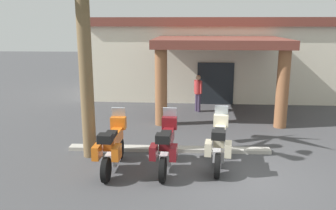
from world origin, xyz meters
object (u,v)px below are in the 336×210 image
motorcycle_maroon (166,147)px  motorcycle_cream (219,143)px  motel_building (214,56)px  pedestrian (198,91)px  palm_tree_roadside (83,12)px  motorcycle_orange (112,147)px

motorcycle_maroon → motorcycle_cream: bearing=-73.3°
motel_building → pedestrian: motel_building is taller
motel_building → motorcycle_maroon: 11.08m
pedestrian → motorcycle_maroon: bearing=44.1°
palm_tree_roadside → motorcycle_cream: bearing=-9.6°
motorcycle_orange → palm_tree_roadside: 3.90m
motorcycle_maroon → motorcycle_orange: bearing=96.8°
motorcycle_maroon → pedestrian: bearing=-5.3°
motel_building → motorcycle_cream: size_ratio=5.97×
motorcycle_cream → pedestrian: bearing=11.5°
pedestrian → palm_tree_roadside: size_ratio=0.28×
pedestrian → palm_tree_roadside: palm_tree_roadside is taller
motel_building → pedestrian: size_ratio=7.76×
motel_building → motorcycle_maroon: (-2.07, -10.79, -1.49)m
pedestrian → motorcycle_orange: bearing=32.5°
motel_building → pedestrian: 4.37m
motorcycle_maroon → motorcycle_cream: same height
motorcycle_orange → pedestrian: size_ratio=1.30×
pedestrian → palm_tree_roadside: (-3.51, -5.71, 3.35)m
motorcycle_cream → palm_tree_roadside: size_ratio=0.36×
motel_building → pedestrian: bearing=-102.0°
motorcycle_cream → palm_tree_roadside: 5.38m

